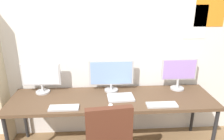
% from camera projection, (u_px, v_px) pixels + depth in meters
% --- Properties ---
extents(wall_back, '(4.93, 0.11, 2.60)m').
position_uv_depth(wall_back, '(111.00, 46.00, 2.81)').
color(wall_back, silver).
rests_on(wall_back, ground_plane).
extents(desk, '(2.53, 0.68, 0.74)m').
position_uv_depth(desk, '(112.00, 101.00, 2.62)').
color(desk, brown).
rests_on(desk, ground_plane).
extents(monitor_left, '(0.49, 0.18, 0.39)m').
position_uv_depth(monitor_left, '(41.00, 77.00, 2.68)').
color(monitor_left, silver).
rests_on(monitor_left, desk).
extents(monitor_center, '(0.58, 0.18, 0.42)m').
position_uv_depth(monitor_center, '(111.00, 74.00, 2.73)').
color(monitor_center, silver).
rests_on(monitor_center, desk).
extents(monitor_right, '(0.47, 0.18, 0.43)m').
position_uv_depth(monitor_right, '(179.00, 72.00, 2.77)').
color(monitor_right, silver).
rests_on(monitor_right, desk).
extents(keyboard_left, '(0.33, 0.13, 0.02)m').
position_uv_depth(keyboard_left, '(64.00, 108.00, 2.35)').
color(keyboard_left, silver).
rests_on(keyboard_left, desk).
extents(keyboard_right, '(0.36, 0.13, 0.02)m').
position_uv_depth(keyboard_right, '(162.00, 105.00, 2.42)').
color(keyboard_right, silver).
rests_on(keyboard_right, desk).
extents(computer_mouse, '(0.06, 0.10, 0.03)m').
position_uv_depth(computer_mouse, '(111.00, 106.00, 2.39)').
color(computer_mouse, silver).
rests_on(computer_mouse, desk).
extents(laptop_closed, '(0.33, 0.24, 0.02)m').
position_uv_depth(laptop_closed, '(121.00, 97.00, 2.59)').
color(laptop_closed, silver).
rests_on(laptop_closed, desk).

